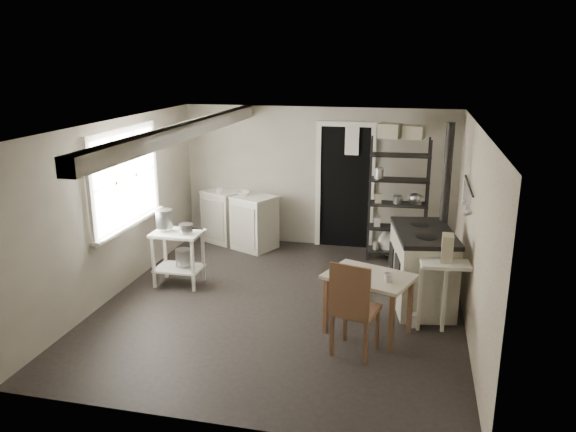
% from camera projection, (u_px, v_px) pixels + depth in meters
% --- Properties ---
extents(floor, '(5.00, 5.00, 0.00)m').
position_uv_depth(floor, '(283.00, 304.00, 7.21)').
color(floor, black).
rests_on(floor, ground).
extents(ceiling, '(5.00, 5.00, 0.00)m').
position_uv_depth(ceiling, '(282.00, 125.00, 6.58)').
color(ceiling, silver).
rests_on(ceiling, wall_back).
extents(wall_back, '(4.50, 0.02, 2.30)m').
position_uv_depth(wall_back, '(318.00, 177.00, 9.24)').
color(wall_back, '#ABA492').
rests_on(wall_back, ground).
extents(wall_front, '(4.50, 0.02, 2.30)m').
position_uv_depth(wall_front, '(211.00, 302.00, 4.55)').
color(wall_front, '#ABA492').
rests_on(wall_front, ground).
extents(wall_left, '(0.02, 5.00, 2.30)m').
position_uv_depth(wall_left, '(116.00, 208.00, 7.38)').
color(wall_left, '#ABA492').
rests_on(wall_left, ground).
extents(wall_right, '(0.02, 5.00, 2.30)m').
position_uv_depth(wall_right, '(474.00, 231.00, 6.41)').
color(wall_right, '#ABA492').
rests_on(wall_right, ground).
extents(window, '(0.12, 1.76, 1.28)m').
position_uv_depth(window, '(124.00, 179.00, 7.46)').
color(window, white).
rests_on(window, wall_left).
extents(doorway, '(0.96, 0.10, 2.08)m').
position_uv_depth(doorway, '(345.00, 188.00, 9.15)').
color(doorway, white).
rests_on(doorway, ground).
extents(ceiling_beam, '(0.18, 5.00, 0.18)m').
position_uv_depth(ceiling_beam, '(187.00, 130.00, 6.86)').
color(ceiling_beam, white).
rests_on(ceiling_beam, ceiling).
extents(wallpaper_panel, '(0.01, 5.00, 2.30)m').
position_uv_depth(wallpaper_panel, '(473.00, 231.00, 6.41)').
color(wallpaper_panel, beige).
rests_on(wallpaper_panel, wall_right).
extents(utensil_rail, '(0.06, 1.20, 0.44)m').
position_uv_depth(utensil_rail, '(467.00, 185.00, 6.87)').
color(utensil_rail, '#A7A8AA').
rests_on(utensil_rail, wall_right).
extents(prep_table, '(0.67, 0.48, 0.76)m').
position_uv_depth(prep_table, '(179.00, 257.00, 7.75)').
color(prep_table, white).
rests_on(prep_table, ground).
extents(stockpot, '(0.25, 0.25, 0.25)m').
position_uv_depth(stockpot, '(164.00, 219.00, 7.64)').
color(stockpot, '#A7A8AA').
rests_on(stockpot, prep_table).
extents(saucepan, '(0.22, 0.22, 0.10)m').
position_uv_depth(saucepan, '(186.00, 228.00, 7.55)').
color(saucepan, '#A7A8AA').
rests_on(saucepan, prep_table).
extents(bucket, '(0.27, 0.27, 0.23)m').
position_uv_depth(bucket, '(183.00, 257.00, 7.79)').
color(bucket, '#A7A8AA').
rests_on(bucket, prep_table).
extents(base_cabinets, '(1.47, 1.09, 0.89)m').
position_uv_depth(base_cabinets, '(239.00, 218.00, 9.40)').
color(base_cabinets, beige).
rests_on(base_cabinets, ground).
extents(mixing_bowl, '(0.29, 0.29, 0.07)m').
position_uv_depth(mixing_bowl, '(244.00, 191.00, 9.17)').
color(mixing_bowl, silver).
rests_on(mixing_bowl, base_cabinets).
extents(counter_cup, '(0.12, 0.12, 0.09)m').
position_uv_depth(counter_cup, '(220.00, 189.00, 9.26)').
color(counter_cup, silver).
rests_on(counter_cup, base_cabinets).
extents(shelf_rack, '(0.92, 0.40, 1.90)m').
position_uv_depth(shelf_rack, '(398.00, 200.00, 8.61)').
color(shelf_rack, black).
rests_on(shelf_rack, ground).
extents(shelf_jar, '(0.08, 0.08, 0.17)m').
position_uv_depth(shelf_jar, '(377.00, 173.00, 8.56)').
color(shelf_jar, silver).
rests_on(shelf_jar, shelf_rack).
extents(storage_box_a, '(0.37, 0.34, 0.21)m').
position_uv_depth(storage_box_a, '(390.00, 131.00, 8.32)').
color(storage_box_a, beige).
rests_on(storage_box_a, shelf_rack).
extents(storage_box_b, '(0.35, 0.33, 0.19)m').
position_uv_depth(storage_box_b, '(414.00, 133.00, 8.26)').
color(storage_box_b, beige).
rests_on(storage_box_b, shelf_rack).
extents(stove, '(0.89, 1.35, 0.98)m').
position_uv_depth(stove, '(422.00, 271.00, 7.13)').
color(stove, beige).
rests_on(stove, ground).
extents(stovepipe, '(0.13, 0.13, 1.41)m').
position_uv_depth(stovepipe, '(447.00, 176.00, 7.22)').
color(stovepipe, black).
rests_on(stovepipe, stove).
extents(side_ledge, '(0.58, 0.35, 0.85)m').
position_uv_depth(side_ledge, '(443.00, 297.00, 6.39)').
color(side_ledge, white).
rests_on(side_ledge, ground).
extents(oats_box, '(0.13, 0.21, 0.31)m').
position_uv_depth(oats_box, '(447.00, 247.00, 6.28)').
color(oats_box, beige).
rests_on(oats_box, side_ledge).
extents(work_table, '(1.10, 0.94, 0.71)m').
position_uv_depth(work_table, '(368.00, 302.00, 6.37)').
color(work_table, beige).
rests_on(work_table, ground).
extents(table_cup, '(0.13, 0.13, 0.10)m').
position_uv_depth(table_cup, '(389.00, 273.00, 6.06)').
color(table_cup, silver).
rests_on(table_cup, work_table).
extents(chair, '(0.54, 0.55, 1.06)m').
position_uv_depth(chair, '(356.00, 310.00, 5.93)').
color(chair, brown).
rests_on(chair, ground).
extents(flour_sack, '(0.41, 0.36, 0.43)m').
position_uv_depth(flour_sack, '(389.00, 241.00, 8.91)').
color(flour_sack, white).
rests_on(flour_sack, ground).
extents(floor_crock, '(0.17, 0.17, 0.16)m').
position_uv_depth(floor_crock, '(412.00, 320.00, 6.62)').
color(floor_crock, silver).
rests_on(floor_crock, ground).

